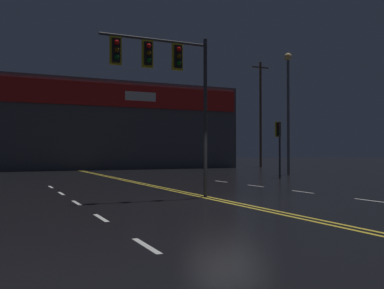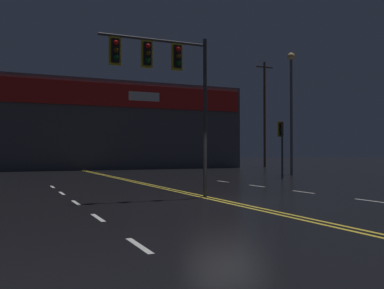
% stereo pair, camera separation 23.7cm
% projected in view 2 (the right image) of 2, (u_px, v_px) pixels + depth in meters
% --- Properties ---
extents(ground_plane, '(200.00, 200.00, 0.00)m').
position_uv_depth(ground_plane, '(226.00, 202.00, 14.54)').
color(ground_plane, black).
extents(road_markings, '(14.01, 60.00, 0.01)m').
position_uv_depth(road_markings, '(271.00, 205.00, 13.58)').
color(road_markings, gold).
rests_on(road_markings, ground).
extents(traffic_signal_median, '(4.13, 0.36, 6.00)m').
position_uv_depth(traffic_signal_median, '(163.00, 69.00, 15.53)').
color(traffic_signal_median, '#38383D').
rests_on(traffic_signal_median, ground).
extents(traffic_signal_corner_northeast, '(0.42, 0.36, 3.70)m').
position_uv_depth(traffic_signal_corner_northeast, '(281.00, 137.00, 27.78)').
color(traffic_signal_corner_northeast, '#38383D').
rests_on(traffic_signal_corner_northeast, ground).
extents(streetlight_median_approach, '(0.56, 0.56, 9.21)m').
position_uv_depth(streetlight_median_approach, '(291.00, 96.00, 32.12)').
color(streetlight_median_approach, '#59595E').
rests_on(streetlight_median_approach, ground).
extents(building_backdrop, '(34.39, 10.23, 8.85)m').
position_uv_depth(building_backdrop, '(74.00, 126.00, 45.02)').
color(building_backdrop, '#4C4C51').
rests_on(building_backdrop, ground).
extents(utility_pole_row, '(44.15, 0.26, 12.18)m').
position_uv_depth(utility_pole_row, '(105.00, 111.00, 41.85)').
color(utility_pole_row, '#4C3828').
rests_on(utility_pole_row, ground).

